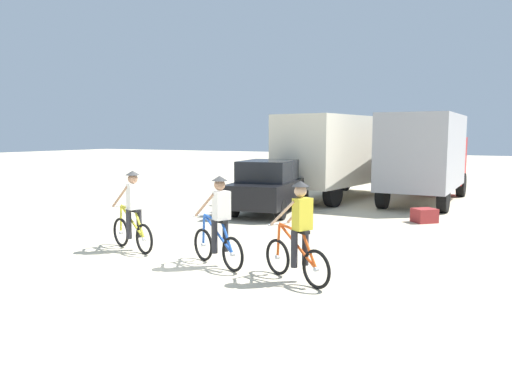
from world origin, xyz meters
name	(u,v)px	position (x,y,z in m)	size (l,w,h in m)	color
ground_plane	(152,266)	(0.00, 0.00, 0.00)	(120.00, 120.00, 0.00)	beige
box_truck_cream_rv	(337,153)	(-0.10, 11.85, 1.87)	(3.34, 7.02, 3.35)	beige
box_truck_grey_hauler	(426,154)	(3.32, 12.17, 1.87)	(2.52, 6.80, 3.35)	#9E9EA3
sedan_parked	(269,186)	(-0.93, 7.21, 0.88)	(2.38, 4.42, 1.76)	black
cyclist_orange_shirt	(133,214)	(-1.21, 0.84, 0.85)	(1.65, 0.72, 1.82)	black
cyclist_cowboy_hat	(219,225)	(1.22, 0.59, 0.85)	(1.60, 0.82, 1.82)	black
cyclist_near_camera	(298,235)	(3.01, 0.36, 0.85)	(1.58, 0.86, 1.82)	black
supply_crate	(424,215)	(4.03, 7.65, 0.21)	(0.53, 0.64, 0.42)	#9E2D2D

